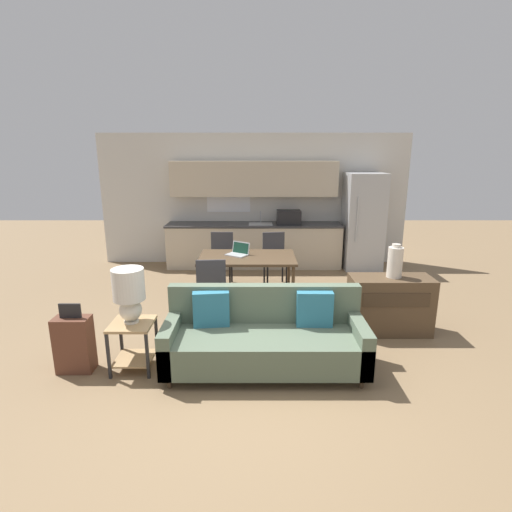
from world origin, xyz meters
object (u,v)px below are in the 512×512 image
object	(u,v)px
dining_chair_far_right	(275,256)
vase	(395,262)
refrigerator	(363,221)
dining_table	(247,260)
laptop	(238,252)
dining_chair_near_left	(212,286)
couch	(265,338)
table_lamp	(129,291)
credenza	(389,305)
dining_chair_far_left	(221,256)
side_table	(133,338)
suitcase	(74,344)

from	to	relation	value
dining_chair_far_right	vase	bearing A→B (deg)	-61.81
refrigerator	dining_table	size ratio (longest dim) A/B	1.28
dining_table	laptop	size ratio (longest dim) A/B	3.70
refrigerator	dining_chair_near_left	xyz separation A→B (m)	(-2.78, -2.73, -0.44)
couch	table_lamp	distance (m)	1.55
couch	credenza	size ratio (longest dim) A/B	2.05
couch	dining_chair_near_left	xyz separation A→B (m)	(-0.71, 1.24, 0.17)
couch	table_lamp	world-z (taller)	table_lamp
vase	laptop	size ratio (longest dim) A/B	1.08
refrigerator	dining_chair_far_left	size ratio (longest dim) A/B	2.06
table_lamp	credenza	world-z (taller)	table_lamp
couch	vase	size ratio (longest dim) A/B	4.92
table_lamp	vase	world-z (taller)	vase
side_table	table_lamp	size ratio (longest dim) A/B	0.91
couch	suitcase	distance (m)	2.07
dining_table	vase	distance (m)	2.25
dining_chair_near_left	dining_chair_far_left	size ratio (longest dim) A/B	1.00
vase	couch	bearing A→B (deg)	-151.52
table_lamp	dining_chair_far_left	world-z (taller)	table_lamp
side_table	suitcase	bearing A→B (deg)	-176.09
vase	dining_chair_far_left	world-z (taller)	vase
vase	dining_chair_far_right	size ratio (longest dim) A/B	0.47
credenza	laptop	distance (m)	2.42
couch	side_table	distance (m)	1.44
refrigerator	credenza	world-z (taller)	refrigerator
refrigerator	suitcase	distance (m)	5.82
refrigerator	laptop	bearing A→B (deg)	-143.30
couch	table_lamp	xyz separation A→B (m)	(-1.45, -0.01, 0.55)
dining_chair_near_left	suitcase	bearing A→B (deg)	39.96
table_lamp	laptop	distance (m)	2.42
table_lamp	credenza	bearing A→B (deg)	16.41
dining_table	table_lamp	size ratio (longest dim) A/B	2.51
dining_table	refrigerator	bearing A→B (deg)	39.83
dining_table	suitcase	xyz separation A→B (m)	(-1.83, -2.12, -0.36)
suitcase	dining_chair_far_left	bearing A→B (deg)	65.48
table_lamp	laptop	world-z (taller)	table_lamp
dining_chair_near_left	table_lamp	bearing A→B (deg)	55.50
side_table	laptop	size ratio (longest dim) A/B	1.35
dining_table	suitcase	world-z (taller)	suitcase
dining_table	vase	size ratio (longest dim) A/B	3.44
dining_chair_far_left	couch	bearing A→B (deg)	-73.92
dining_chair_far_right	dining_chair_near_left	world-z (taller)	same
table_lamp	suitcase	world-z (taller)	table_lamp
couch	dining_chair_far_right	size ratio (longest dim) A/B	2.31
refrigerator	suitcase	xyz separation A→B (m)	(-4.14, -4.04, -0.65)
table_lamp	dining_chair_far_left	size ratio (longest dim) A/B	0.64
refrigerator	dining_chair_far_right	world-z (taller)	refrigerator
refrigerator	dining_chair_near_left	world-z (taller)	refrigerator
side_table	dining_chair_far_left	xyz separation A→B (m)	(0.73, 2.93, 0.15)
vase	suitcase	size ratio (longest dim) A/B	0.56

